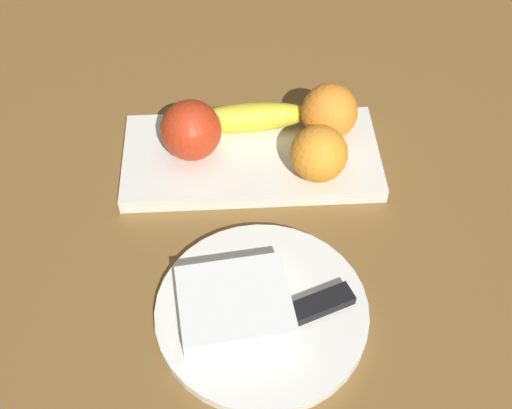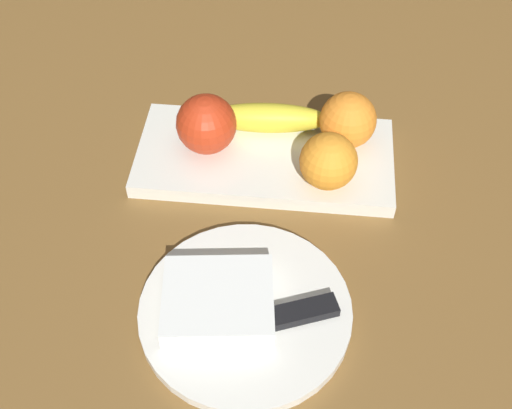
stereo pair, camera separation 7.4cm
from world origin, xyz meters
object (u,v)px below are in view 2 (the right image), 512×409
Objects in this scene: knife at (282,317)px; apple at (206,124)px; banana at (267,118)px; dinner_plate at (245,311)px; orange_near_banana at (348,120)px; fruit_tray at (265,157)px; folded_napkin at (218,300)px; orange_near_apple at (328,161)px.

apple is at bearing -85.56° from knife.
dinner_plate is (-0.00, 0.27, -0.03)m from banana.
orange_near_banana is (-0.18, -0.03, -0.00)m from apple.
banana reaches higher than knife.
knife is (-0.04, 0.24, 0.01)m from fruit_tray.
banana is 0.28m from folded_napkin.
banana is at bearing -88.26° from fruit_tray.
apple is at bearing -2.46° from fruit_tray.
knife is at bearing 77.09° from orange_near_banana.
orange_near_banana is at bearing -163.28° from fruit_tray.
apple reaches higher than banana.
folded_napkin is at bearing 63.28° from orange_near_banana.
orange_near_apple is 0.08m from orange_near_banana.
banana is 2.29× the size of orange_near_apple.
knife reaches higher than fruit_tray.
folded_napkin is at bearing 0.00° from dinner_plate.
fruit_tray is 0.05m from banana.
banana is (-0.07, -0.04, -0.02)m from apple.
dinner_plate is (-0.00, 0.23, -0.00)m from fruit_tray.
apple is 0.66× the size of folded_napkin.
orange_near_banana reaches higher than orange_near_apple.
folded_napkin is at bearing 82.87° from fruit_tray.
apple is 0.09m from banana.
orange_near_banana reaches higher than knife.
banana is at bearing -95.73° from folded_napkin.
fruit_tray is 2.82× the size of folded_napkin.
folded_napkin reaches higher than fruit_tray.
fruit_tray is 4.30× the size of apple.
apple is at bearing -78.85° from folded_napkin.
knife is at bearing 171.58° from folded_napkin.
folded_napkin is at bearing 59.77° from orange_near_apple.
fruit_tray is 0.24m from knife.
orange_near_banana reaches higher than folded_napkin.
dinner_plate is 1.31× the size of knife.
orange_near_apple reaches higher than fruit_tray.
fruit_tray is at bearing -97.13° from folded_napkin.
orange_near_apple is at bearing 73.12° from orange_near_banana.
orange_near_apple is 0.31× the size of dinner_plate.
folded_napkin is (0.03, 0.23, 0.02)m from fruit_tray.
banana is 0.70× the size of dinner_plate.
fruit_tray is 4.67× the size of orange_near_apple.
fruit_tray is 0.23m from folded_napkin.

